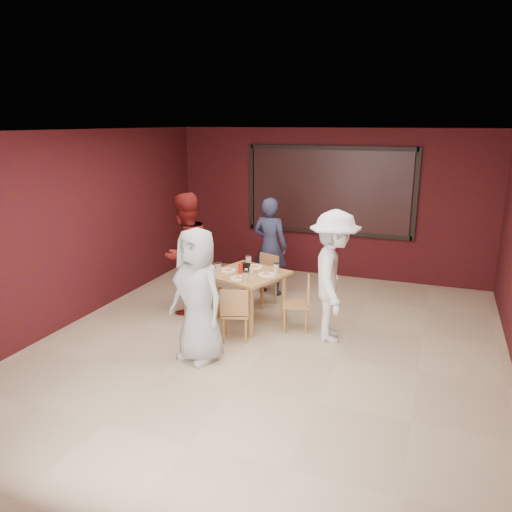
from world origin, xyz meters
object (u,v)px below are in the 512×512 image
at_px(chair_right, 301,300).
at_px(chair_left, 198,284).
at_px(diner_front, 198,295).
at_px(diner_left, 186,253).
at_px(chair_back, 265,276).
at_px(diner_right, 334,276).
at_px(chair_front, 235,311).
at_px(diner_back, 270,246).
at_px(dining_table, 247,279).

bearing_deg(chair_right, chair_left, -178.19).
distance_m(diner_front, diner_left, 1.72).
xyz_separation_m(chair_back, diner_front, (-0.10, -2.17, 0.39)).
height_order(chair_back, chair_right, chair_back).
bearing_deg(diner_front, chair_back, 107.77).
bearing_deg(chair_back, diner_right, -36.47).
height_order(chair_back, chair_left, chair_left).
height_order(chair_front, diner_front, diner_front).
xyz_separation_m(chair_front, diner_left, (-1.16, 0.80, 0.50)).
distance_m(diner_front, diner_back, 2.67).
xyz_separation_m(diner_front, diner_back, (0.02, 2.67, -0.00)).
xyz_separation_m(chair_right, diner_right, (0.49, -0.15, 0.46)).
relative_size(chair_back, diner_front, 0.48).
bearing_deg(chair_left, diner_left, 151.44).
xyz_separation_m(dining_table, chair_right, (0.82, 0.01, -0.23)).
bearing_deg(diner_left, chair_back, 131.15).
height_order(diner_front, diner_left, diner_left).
xyz_separation_m(dining_table, diner_back, (-0.10, 1.34, 0.17)).
height_order(chair_front, chair_right, chair_right).
distance_m(chair_back, diner_front, 2.21).
bearing_deg(chair_left, diner_back, 63.63).
xyz_separation_m(chair_back, diner_right, (1.33, -0.98, 0.44)).
distance_m(dining_table, chair_left, 0.81).
bearing_deg(diner_left, diner_back, 148.10).
bearing_deg(diner_right, chair_right, 60.43).
height_order(diner_front, diner_back, diner_front).
bearing_deg(dining_table, diner_left, 174.20).
distance_m(chair_front, diner_left, 1.50).
distance_m(chair_right, diner_back, 1.67).
relative_size(chair_front, diner_right, 0.43).
xyz_separation_m(dining_table, diner_front, (-0.12, -1.33, 0.17)).
bearing_deg(dining_table, diner_front, -95.35).
xyz_separation_m(diner_left, diner_right, (2.37, -0.25, -0.04)).
relative_size(chair_front, diner_left, 0.41).
bearing_deg(dining_table, chair_right, 0.81).
relative_size(dining_table, diner_right, 0.68).
distance_m(chair_left, diner_right, 2.14).
distance_m(chair_back, diner_left, 1.36).
bearing_deg(diner_left, diner_right, 89.92).
relative_size(diner_left, diner_right, 1.04).
height_order(dining_table, chair_front, dining_table).
relative_size(chair_front, chair_left, 0.84).
xyz_separation_m(dining_table, chair_front, (0.10, -0.69, -0.24)).
relative_size(dining_table, chair_left, 1.35).
distance_m(chair_front, chair_right, 1.01).
height_order(chair_left, diner_right, diner_right).
bearing_deg(dining_table, chair_back, 91.44).
bearing_deg(diner_right, dining_table, 71.38).
bearing_deg(diner_right, chair_front, 102.07).
relative_size(diner_front, diner_left, 0.90).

